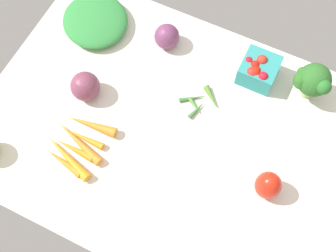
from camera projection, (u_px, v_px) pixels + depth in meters
tablecloth at (168, 130)px, 123.70cm from camera, size 104.00×76.00×2.00cm
bell_pepper_red at (268, 185)px, 111.47cm from camera, size 8.86×8.86×9.06cm
red_onion_near_basket at (86, 85)px, 123.73cm from camera, size 8.35×8.35×8.35cm
leafy_greens_clump at (95, 20)px, 134.94cm from camera, size 28.78×28.64×4.95cm
red_onion_center at (167, 36)px, 130.95cm from camera, size 7.53×7.53×7.53cm
carrot_bunch at (77, 144)px, 119.57cm from camera, size 17.34×17.23×2.98cm
broccoli_head at (312, 81)px, 119.61cm from camera, size 10.05×9.27×12.91cm
berry_basket at (258, 70)px, 125.96cm from camera, size 10.18×10.18×8.09cm
okra_pile at (202, 102)px, 125.42cm from camera, size 12.02×11.72×1.85cm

